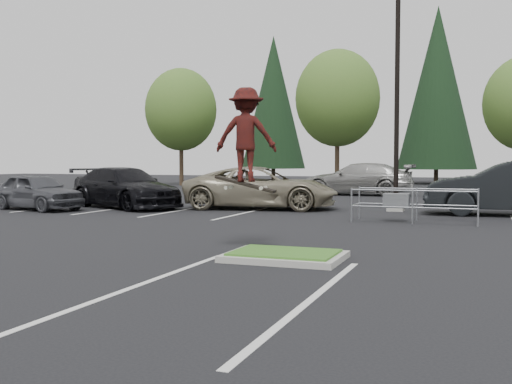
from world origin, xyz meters
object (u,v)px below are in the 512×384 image
(car_l_tan, at_px, (260,188))
(car_l_black, at_px, (123,187))
(decid_a, at_px, (181,112))
(car_l_grey, at_px, (36,191))
(light_pole, at_px, (397,89))
(cart_corral, at_px, (401,201))
(decid_b, at_px, (337,101))
(conif_a, at_px, (273,102))
(skateboarder, at_px, (246,135))
(car_far_silver, at_px, (357,179))
(conif_b, at_px, (437,88))
(car_r_charc, at_px, (512,188))

(car_l_tan, height_order, car_l_black, car_l_tan)
(decid_a, relative_size, car_l_tan, 1.49)
(car_l_black, distance_m, car_l_grey, 3.31)
(light_pole, height_order, cart_corral, light_pole)
(decid_a, relative_size, cart_corral, 2.40)
(car_l_tan, relative_size, car_l_black, 1.07)
(decid_a, relative_size, decid_b, 0.92)
(decid_b, relative_size, conif_a, 0.74)
(conif_a, distance_m, car_l_tan, 30.94)
(conif_a, xyz_separation_m, skateboarder, (12.80, -39.00, -4.67))
(conif_a, bearing_deg, decid_a, -111.91)
(decid_b, bearing_deg, decid_a, -177.61)
(conif_a, bearing_deg, light_pole, -62.62)
(decid_a, xyz_separation_m, car_l_tan, (13.38, -18.85, -4.75))
(decid_b, bearing_deg, car_far_silver, -70.02)
(car_l_tan, bearing_deg, car_far_silver, -18.83)
(conif_a, relative_size, cart_corral, 3.50)
(decid_a, bearing_deg, decid_b, 2.39)
(conif_b, bearing_deg, decid_a, -149.83)
(light_pole, height_order, skateboarder, light_pole)
(light_pole, bearing_deg, car_l_tan, -170.96)
(conif_b, relative_size, car_l_black, 2.59)
(decid_a, distance_m, car_l_grey, 23.46)
(skateboarder, xyz_separation_m, car_l_tan, (-3.42, 10.18, -1.60))
(cart_corral, bearing_deg, car_l_black, 170.64)
(car_l_tan, bearing_deg, conif_b, -18.78)
(skateboarder, bearing_deg, conif_a, -84.60)
(light_pole, height_order, car_l_grey, light_pole)
(car_r_charc, bearing_deg, skateboarder, -30.66)
(decid_b, bearing_deg, car_r_charc, -61.09)
(light_pole, relative_size, cart_corral, 2.73)
(cart_corral, distance_m, car_r_charc, 4.84)
(car_l_grey, height_order, car_far_silver, car_far_silver)
(cart_corral, bearing_deg, car_l_tan, 151.08)
(light_pole, bearing_deg, conif_b, 91.01)
(skateboarder, bearing_deg, light_pole, -111.55)
(conif_b, bearing_deg, conif_a, -177.95)
(light_pole, relative_size, car_l_tan, 1.70)
(car_l_tan, distance_m, car_l_black, 5.55)
(decid_b, distance_m, conif_b, 11.78)
(light_pole, distance_m, decid_a, 25.86)
(decid_a, bearing_deg, car_l_grey, -76.31)
(skateboarder, relative_size, car_r_charc, 0.38)
(light_pole, relative_size, decid_b, 1.05)
(skateboarder, height_order, car_l_tan, skateboarder)
(conif_b, xyz_separation_m, car_l_black, (-10.00, -30.69, -7.03))
(conif_b, height_order, skateboarder, conif_b)
(decid_a, xyz_separation_m, car_l_grey, (5.43, -22.29, -4.87))
(car_r_charc, bearing_deg, cart_corral, -45.65)
(light_pole, relative_size, conif_b, 0.70)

